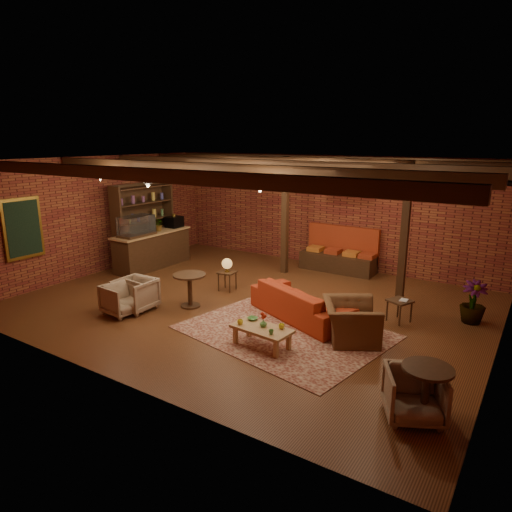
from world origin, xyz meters
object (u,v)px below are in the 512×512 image
Objects in this scene: sofa at (301,302)px; side_table_lamp at (227,266)px; armchair_far at (414,393)px; armchair_right at (351,315)px; side_table_book at (400,302)px; plant_tall at (479,260)px; coffee_table at (262,329)px; round_table_left at (190,285)px; round_table_right at (426,385)px; armchair_a at (122,297)px; armchair_b at (135,293)px.

side_table_lamp reaches higher than sofa.
armchair_far is at bearing -29.15° from side_table_lamp.
armchair_right is 1.47× the size of armchair_far.
side_table_book is 0.21× the size of plant_tall.
coffee_table is 2.58m from round_table_left.
side_table_book is at bearing -129.35° from sofa.
armchair_right is (3.65, 0.31, -0.02)m from round_table_left.
round_table_right reaches higher than side_table_book.
armchair_right is at bearing -130.16° from plant_tall.
armchair_a is 0.28× the size of plant_tall.
sofa is 2.94× the size of side_table_lamp.
coffee_table is 3.36m from armchair_a.
round_table_left reaches higher than coffee_table.
round_table_right reaches higher than coffee_table.
sofa is 1.60m from coffee_table.
side_table_lamp is at bearing 8.25° from sofa.
side_table_lamp is at bearing 66.03° from armchair_b.
side_table_lamp is 2.36m from armchair_b.
side_table_book is (0.51, 1.37, -0.06)m from armchair_right.
armchair_right is at bearing -67.81° from armchair_a.
armchair_a is 0.66× the size of armchair_right.
armchair_a is 0.97× the size of armchair_far.
side_table_lamp is 1.04× the size of armchair_b.
plant_tall reaches higher than coffee_table.
side_table_lamp is 6.04m from armchair_far.
armchair_b is at bearing -136.56° from round_table_left.
sofa is 3.18× the size of round_table_left.
armchair_far is (2.91, -2.33, 0.03)m from sofa.
armchair_a is at bearing -110.99° from side_table_lamp.
armchair_b reaches higher than coffee_table.
sofa is at bearing 17.30° from round_table_left.
sofa is at bearing -151.06° from plant_tall.
round_table_right is at bearing -8.54° from armchair_b.
armchair_a is at bearing -103.90° from armchair_b.
side_table_lamp is 1.08× the size of round_table_left.
side_table_lamp is at bearing 124.06° from armchair_far.
side_table_book is (4.14, 0.32, -0.19)m from side_table_lamp.
armchair_right is 1.43× the size of round_table_right.
armchair_right is (1.26, -0.43, 0.14)m from sofa.
armchair_a is 1.33× the size of side_table_book.
coffee_table is 1.45× the size of armchair_b.
side_table_lamp is at bearing -175.56° from side_table_book.
round_table_left is 0.97× the size of round_table_right.
sofa is 3.82m from round_table_right.
armchair_far is (2.87, -0.73, 0.04)m from coffee_table.
armchair_b is at bearing 179.37° from coffee_table.
armchair_a is 0.95× the size of round_table_right.
coffee_table is at bearing -19.31° from round_table_left.
sofa is 3.04× the size of armchair_b.
armchair_b is (-0.89, -2.17, -0.23)m from side_table_lamp.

